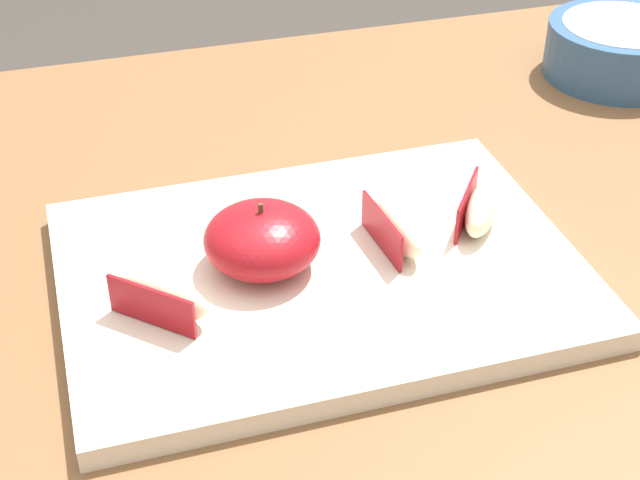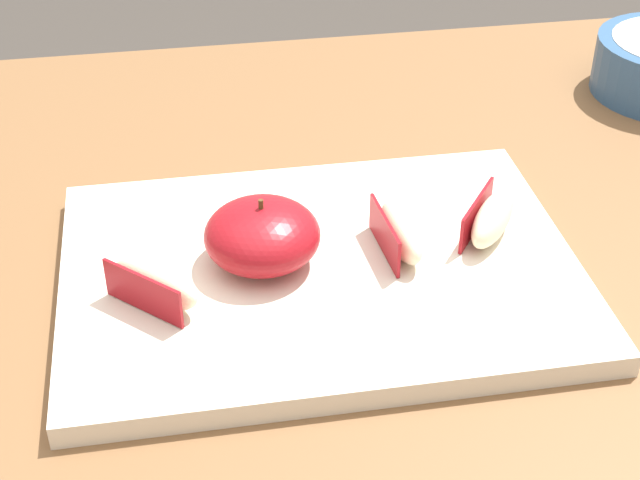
% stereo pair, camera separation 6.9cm
% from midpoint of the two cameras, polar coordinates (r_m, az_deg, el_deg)
% --- Properties ---
extents(dining_table, '(1.38, 0.92, 0.74)m').
position_cam_midpoint_polar(dining_table, '(0.77, -0.13, -8.15)').
color(dining_table, brown).
rests_on(dining_table, ground_plane).
extents(cutting_board, '(0.38, 0.28, 0.02)m').
position_cam_midpoint_polar(cutting_board, '(0.71, -2.79, -2.00)').
color(cutting_board, beige).
rests_on(cutting_board, dining_table).
extents(apple_half_skin_up, '(0.09, 0.09, 0.05)m').
position_cam_midpoint_polar(apple_half_skin_up, '(0.69, -6.35, -0.06)').
color(apple_half_skin_up, maroon).
rests_on(apple_half_skin_up, cutting_board).
extents(apple_wedge_left, '(0.06, 0.07, 0.03)m').
position_cam_midpoint_polar(apple_wedge_left, '(0.74, 7.01, 1.87)').
color(apple_wedge_left, beige).
rests_on(apple_wedge_left, cutting_board).
extents(apple_wedge_front, '(0.03, 0.07, 0.03)m').
position_cam_midpoint_polar(apple_wedge_front, '(0.71, 1.80, 0.69)').
color(apple_wedge_front, beige).
rests_on(apple_wedge_front, cutting_board).
extents(apple_wedge_right, '(0.07, 0.07, 0.03)m').
position_cam_midpoint_polar(apple_wedge_right, '(0.66, -12.43, -3.42)').
color(apple_wedge_right, beige).
rests_on(apple_wedge_right, cutting_board).
extents(ceramic_fruit_bowl, '(0.15, 0.15, 0.06)m').
position_cam_midpoint_polar(ceramic_fruit_bowl, '(1.05, 15.64, 10.92)').
color(ceramic_fruit_bowl, '#2D517A').
rests_on(ceramic_fruit_bowl, dining_table).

